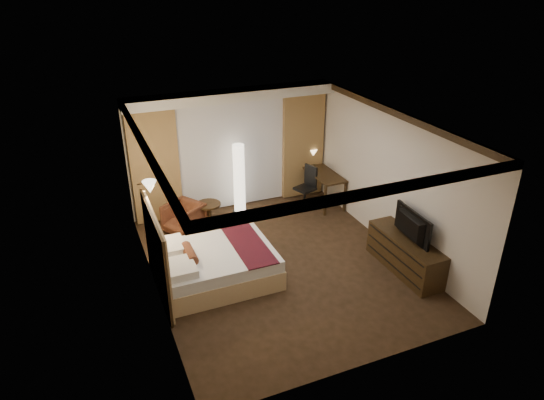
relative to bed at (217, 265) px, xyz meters
name	(u,v)px	position (x,y,z in m)	size (l,w,h in m)	color
floor	(280,264)	(1.21, 0.00, -0.29)	(4.50, 5.50, 0.01)	black
ceiling	(282,123)	(1.21, 0.00, 2.41)	(4.50, 5.50, 0.01)	white
back_wall	(231,149)	(1.21, 2.75, 1.06)	(4.50, 0.02, 2.70)	beige
left_wall	(150,223)	(-1.04, 0.00, 1.06)	(0.02, 5.50, 2.70)	beige
right_wall	(390,179)	(3.46, 0.00, 1.06)	(0.02, 5.50, 2.70)	beige
crown_molding	(282,127)	(1.21, 0.00, 2.35)	(4.50, 5.50, 0.12)	black
soffit	(232,95)	(1.21, 2.50, 2.31)	(4.50, 0.50, 0.20)	white
curtain_sheer	(232,155)	(1.21, 2.67, 0.96)	(2.48, 0.04, 2.45)	silver
curtain_left_drape	(155,167)	(-0.49, 2.61, 0.96)	(1.00, 0.14, 2.45)	#A27F4A
curtain_right_drape	(303,145)	(2.91, 2.61, 0.96)	(1.00, 0.14, 2.45)	#A27F4A
wall_sconce	(150,187)	(-0.88, 0.77, 1.33)	(0.24, 0.24, 0.24)	white
bed	(217,265)	(0.00, 0.00, 0.00)	(1.97, 1.53, 0.58)	white
headboard	(157,255)	(-0.99, 0.00, 0.46)	(0.12, 1.83, 1.50)	tan
armchair	(184,217)	(-0.13, 1.90, 0.06)	(0.68, 0.64, 0.70)	#492416
side_table	(209,216)	(0.40, 1.87, -0.01)	(0.51, 0.51, 0.56)	black
floor_lamp	(239,179)	(1.23, 2.31, 0.52)	(0.34, 0.34, 1.61)	white
desk	(322,187)	(3.16, 2.04, 0.09)	(0.55, 1.31, 0.75)	black
desk_lamp	(313,158)	(3.16, 2.55, 0.63)	(0.18, 0.18, 0.34)	#FFD899
office_chair	(305,187)	(2.68, 1.99, 0.20)	(0.47, 0.47, 0.97)	black
dresser	(405,254)	(3.21, -1.02, 0.04)	(0.50, 1.68, 0.65)	black
television	(408,224)	(3.18, -1.02, 0.65)	(1.00, 0.58, 0.13)	black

